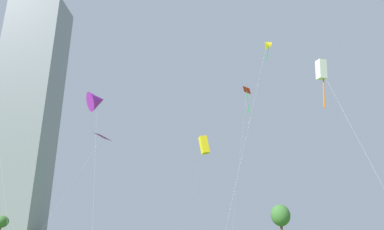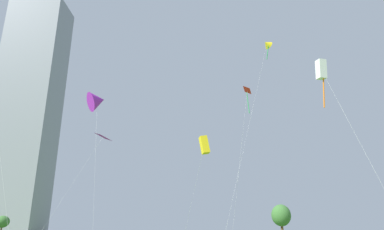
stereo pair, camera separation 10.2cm
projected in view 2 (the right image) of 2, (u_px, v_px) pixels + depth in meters
name	position (u px, v px, depth m)	size (l,w,h in m)	color
kite_flying_0	(267.00, 44.00, 49.83)	(9.31, 3.11, 28.22)	silver
kite_flying_1	(97.00, 101.00, 47.53)	(3.48, 7.76, 20.53)	silver
kite_flying_2	(204.00, 145.00, 45.23)	(1.79, 8.26, 13.85)	silver
kite_flying_3	(247.00, 94.00, 51.63)	(3.52, 1.96, 22.40)	silver
kite_flying_5	(321.00, 71.00, 27.99)	(3.36, 3.76, 15.23)	silver
kite_flying_7	(103.00, 137.00, 51.03)	(8.92, 2.12, 15.65)	silver
park_tree_0	(2.00, 222.00, 51.24)	(2.00, 2.00, 4.07)	brown
park_tree_2	(281.00, 216.00, 54.88)	(3.05, 3.05, 5.92)	brown
distant_highrise_0	(27.00, 109.00, 153.29)	(24.74, 16.91, 105.36)	gray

